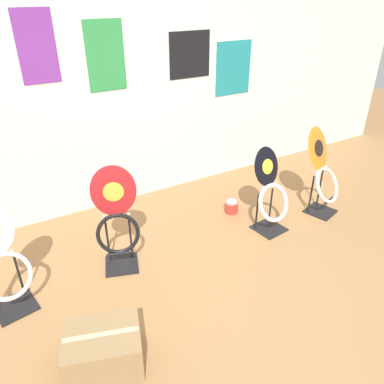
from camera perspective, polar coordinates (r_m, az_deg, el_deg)
name	(u,v)px	position (r m, az deg, el deg)	size (l,w,h in m)	color
ground_plane	(262,332)	(2.86, 10.60, -20.17)	(14.00, 14.00, 0.00)	#A37547
wall_back	(125,81)	(3.94, -10.14, 16.29)	(8.00, 0.07, 2.60)	silver
toilet_seat_display_crimson_swirl	(116,218)	(3.10, -11.44, -3.94)	(0.38, 0.36, 0.95)	black
toilet_seat_display_orange_sun	(322,172)	(4.08, 19.26, 2.86)	(0.47, 0.46, 0.91)	black
toilet_seat_display_jazz_black	(271,194)	(3.66, 11.91, -0.27)	(0.40, 0.36, 0.83)	black
toilet_seat_display_white_plain	(2,264)	(3.03, -27.01, -9.73)	(0.38, 0.37, 0.83)	black
paint_can	(231,206)	(4.01, 6.04, -2.17)	(0.14, 0.14, 0.14)	red
storage_box	(103,350)	(2.60, -13.34, -22.34)	(0.56, 0.49, 0.28)	#93754C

